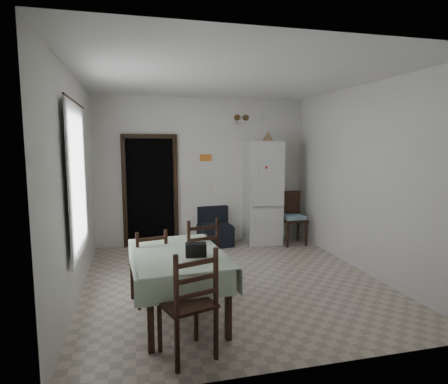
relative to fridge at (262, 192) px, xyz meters
name	(u,v)px	position (x,y,z in m)	size (l,w,h in m)	color
ground	(232,280)	(-1.15, -1.93, -1.03)	(4.50, 4.50, 0.00)	#B9AA97
ceiling	(233,78)	(-1.15, -1.93, 1.87)	(4.20, 4.50, 0.02)	white
wall_back	(203,171)	(-1.15, 0.32, 0.42)	(4.20, 0.02, 2.90)	silver
wall_front	(302,209)	(-1.15, -4.18, 0.42)	(4.20, 0.02, 2.90)	silver
wall_left	(75,186)	(-3.25, -1.93, 0.42)	(0.02, 4.50, 2.90)	silver
wall_right	(363,179)	(0.95, -1.93, 0.42)	(0.02, 4.50, 2.90)	silver
doorway	(150,191)	(-2.20, 0.52, 0.03)	(1.06, 0.52, 2.22)	black
window_recess	(68,180)	(-3.30, -2.13, 0.52)	(0.10, 1.20, 1.60)	silver
curtain	(78,180)	(-3.19, -2.13, 0.52)	(0.02, 1.45, 1.85)	white
curtain_rod	(75,102)	(-3.18, -2.13, 1.47)	(0.02, 0.02, 1.60)	black
calendar	(206,163)	(-1.10, 0.31, 0.59)	(0.28, 0.02, 0.40)	white
calendar_image	(206,158)	(-1.10, 0.30, 0.69)	(0.24, 0.01, 0.14)	orange
light_switch	(211,188)	(-1.00, 0.31, 0.07)	(0.08, 0.02, 0.12)	beige
vent_left	(237,117)	(-0.45, 0.30, 1.49)	(0.12, 0.12, 0.03)	#513C20
vent_right	(246,118)	(-0.27, 0.30, 1.49)	(0.12, 0.12, 0.03)	#513C20
emergency_light	(268,116)	(0.20, 0.28, 1.52)	(0.25, 0.07, 0.09)	white
fridge	(262,192)	(0.00, 0.00, 0.00)	(0.67, 0.67, 2.05)	silver
tan_cone	(268,136)	(0.07, -0.07, 1.12)	(0.22, 0.22, 0.18)	#A5845C
navy_seat	(215,227)	(-0.97, 0.00, -0.65)	(0.62, 0.60, 0.75)	black
corner_chair	(293,218)	(0.56, -0.28, -0.50)	(0.45, 0.45, 1.05)	black
dining_table	(178,285)	(-2.05, -2.92, -0.64)	(0.98, 1.50, 0.78)	#AFC4A7
black_bag	(196,250)	(-1.88, -3.13, -0.17)	(0.22, 0.13, 0.14)	black
dining_chair_far_left	(149,265)	(-2.36, -2.40, -0.55)	(0.41, 0.41, 0.96)	black
dining_chair_far_right	(198,256)	(-1.72, -2.34, -0.50)	(0.45, 0.45, 1.06)	black
dining_chair_near_head	(187,302)	(-2.07, -3.73, -0.49)	(0.46, 0.46, 1.07)	black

